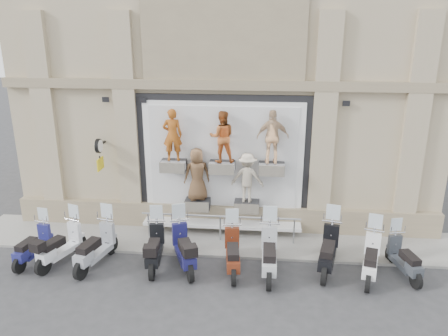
{
  "coord_description": "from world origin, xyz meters",
  "views": [
    {
      "loc": [
        1.32,
        -10.39,
        6.57
      ],
      "look_at": [
        0.13,
        1.9,
        2.52
      ],
      "focal_mm": 35.0,
      "sensor_mm": 36.0,
      "label": 1
    }
  ],
  "objects_px": {
    "scooter_b": "(60,238)",
    "scooter_h": "(329,243)",
    "guard_rail": "(220,229)",
    "scooter_c": "(95,240)",
    "clock_sign_bracket": "(99,150)",
    "scooter_f": "(233,245)",
    "scooter_j": "(405,251)",
    "scooter_a": "(32,239)",
    "scooter_g": "(269,246)",
    "scooter_e": "(184,241)",
    "scooter_i": "(372,251)",
    "scooter_d": "(154,240)"
  },
  "relations": [
    {
      "from": "scooter_c",
      "to": "scooter_d",
      "type": "relative_size",
      "value": 1.03
    },
    {
      "from": "scooter_a",
      "to": "scooter_j",
      "type": "height_order",
      "value": "same"
    },
    {
      "from": "scooter_e",
      "to": "scooter_j",
      "type": "height_order",
      "value": "scooter_e"
    },
    {
      "from": "scooter_e",
      "to": "scooter_f",
      "type": "distance_m",
      "value": 1.38
    },
    {
      "from": "scooter_a",
      "to": "scooter_h",
      "type": "xyz_separation_m",
      "value": [
        8.43,
        0.34,
        0.13
      ]
    },
    {
      "from": "guard_rail",
      "to": "scooter_i",
      "type": "bearing_deg",
      "value": -20.82
    },
    {
      "from": "clock_sign_bracket",
      "to": "scooter_f",
      "type": "distance_m",
      "value": 5.29
    },
    {
      "from": "clock_sign_bracket",
      "to": "scooter_e",
      "type": "bearing_deg",
      "value": -34.18
    },
    {
      "from": "scooter_c",
      "to": "scooter_e",
      "type": "bearing_deg",
      "value": 16.71
    },
    {
      "from": "scooter_h",
      "to": "scooter_i",
      "type": "relative_size",
      "value": 1.06
    },
    {
      "from": "scooter_h",
      "to": "scooter_j",
      "type": "relative_size",
      "value": 1.18
    },
    {
      "from": "scooter_e",
      "to": "scooter_i",
      "type": "bearing_deg",
      "value": -22.15
    },
    {
      "from": "scooter_d",
      "to": "scooter_i",
      "type": "xyz_separation_m",
      "value": [
        5.97,
        -0.03,
        0.0
      ]
    },
    {
      "from": "guard_rail",
      "to": "clock_sign_bracket",
      "type": "relative_size",
      "value": 4.96
    },
    {
      "from": "guard_rail",
      "to": "scooter_g",
      "type": "bearing_deg",
      "value": -48.07
    },
    {
      "from": "clock_sign_bracket",
      "to": "scooter_a",
      "type": "relative_size",
      "value": 0.57
    },
    {
      "from": "scooter_a",
      "to": "scooter_j",
      "type": "xyz_separation_m",
      "value": [
        10.47,
        0.28,
        -0.0
      ]
    },
    {
      "from": "scooter_h",
      "to": "scooter_a",
      "type": "bearing_deg",
      "value": -164.28
    },
    {
      "from": "scooter_j",
      "to": "scooter_c",
      "type": "bearing_deg",
      "value": 168.36
    },
    {
      "from": "clock_sign_bracket",
      "to": "scooter_c",
      "type": "xyz_separation_m",
      "value": [
        0.54,
        -2.22,
        -1.98
      ]
    },
    {
      "from": "scooter_b",
      "to": "scooter_f",
      "type": "bearing_deg",
      "value": 19.52
    },
    {
      "from": "scooter_c",
      "to": "scooter_i",
      "type": "xyz_separation_m",
      "value": [
        7.63,
        0.13,
        -0.02
      ]
    },
    {
      "from": "scooter_a",
      "to": "scooter_h",
      "type": "relative_size",
      "value": 0.84
    },
    {
      "from": "scooter_b",
      "to": "guard_rail",
      "type": "bearing_deg",
      "value": 39.87
    },
    {
      "from": "scooter_c",
      "to": "scooter_d",
      "type": "bearing_deg",
      "value": 18.63
    },
    {
      "from": "guard_rail",
      "to": "scooter_i",
      "type": "relative_size",
      "value": 2.55
    },
    {
      "from": "scooter_f",
      "to": "scooter_g",
      "type": "bearing_deg",
      "value": -9.56
    },
    {
      "from": "scooter_c",
      "to": "scooter_h",
      "type": "relative_size",
      "value": 0.96
    },
    {
      "from": "scooter_c",
      "to": "scooter_b",
      "type": "bearing_deg",
      "value": -169.75
    },
    {
      "from": "scooter_i",
      "to": "scooter_c",
      "type": "bearing_deg",
      "value": -163.46
    },
    {
      "from": "scooter_a",
      "to": "scooter_b",
      "type": "height_order",
      "value": "scooter_b"
    },
    {
      "from": "scooter_b",
      "to": "scooter_h",
      "type": "distance_m",
      "value": 7.61
    },
    {
      "from": "guard_rail",
      "to": "scooter_b",
      "type": "xyz_separation_m",
      "value": [
        -4.43,
        -1.69,
        0.32
      ]
    },
    {
      "from": "scooter_b",
      "to": "scooter_g",
      "type": "distance_m",
      "value": 5.96
    },
    {
      "from": "scooter_a",
      "to": "scooter_c",
      "type": "height_order",
      "value": "scooter_c"
    },
    {
      "from": "clock_sign_bracket",
      "to": "guard_rail",
      "type": "bearing_deg",
      "value": -6.84
    },
    {
      "from": "scooter_c",
      "to": "scooter_e",
      "type": "xyz_separation_m",
      "value": [
        2.51,
        0.15,
        0.02
      ]
    },
    {
      "from": "scooter_d",
      "to": "scooter_e",
      "type": "relative_size",
      "value": 0.95
    },
    {
      "from": "scooter_h",
      "to": "guard_rail",
      "type": "bearing_deg",
      "value": 170.32
    },
    {
      "from": "clock_sign_bracket",
      "to": "scooter_b",
      "type": "height_order",
      "value": "clock_sign_bracket"
    },
    {
      "from": "guard_rail",
      "to": "scooter_f",
      "type": "xyz_separation_m",
      "value": [
        0.52,
        -1.65,
        0.34
      ]
    },
    {
      "from": "scooter_a",
      "to": "clock_sign_bracket",
      "type": "bearing_deg",
      "value": 67.05
    },
    {
      "from": "scooter_h",
      "to": "scooter_j",
      "type": "height_order",
      "value": "scooter_h"
    },
    {
      "from": "guard_rail",
      "to": "scooter_j",
      "type": "height_order",
      "value": "scooter_j"
    },
    {
      "from": "scooter_j",
      "to": "scooter_a",
      "type": "bearing_deg",
      "value": 167.65
    },
    {
      "from": "clock_sign_bracket",
      "to": "scooter_f",
      "type": "relative_size",
      "value": 0.52
    },
    {
      "from": "scooter_b",
      "to": "scooter_e",
      "type": "bearing_deg",
      "value": 20.43
    },
    {
      "from": "guard_rail",
      "to": "scooter_h",
      "type": "bearing_deg",
      "value": -23.06
    },
    {
      "from": "scooter_b",
      "to": "scooter_h",
      "type": "height_order",
      "value": "scooter_h"
    },
    {
      "from": "scooter_a",
      "to": "scooter_i",
      "type": "bearing_deg",
      "value": 9.72
    }
  ]
}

